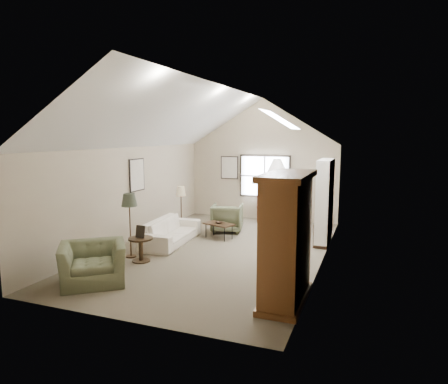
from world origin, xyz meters
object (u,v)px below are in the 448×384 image
(armoire, at_px, (286,239))
(side_table, at_px, (141,250))
(side_chair, at_px, (264,203))
(coffee_table, at_px, (219,231))
(sofa, at_px, (171,231))
(armchair_near, at_px, (93,263))
(armchair_far, at_px, (227,218))

(armoire, height_order, side_table, armoire)
(side_chair, bearing_deg, side_table, -120.22)
(coffee_table, bearing_deg, side_table, -109.88)
(armoire, distance_m, sofa, 4.49)
(sofa, relative_size, side_table, 3.99)
(armoire, relative_size, side_table, 4.01)
(side_table, bearing_deg, armoire, -15.76)
(sofa, bearing_deg, side_chair, -28.03)
(side_chair, bearing_deg, armchair_near, -118.01)
(sofa, bearing_deg, armchair_far, -32.94)
(armchair_far, xyz_separation_m, side_chair, (0.63, 1.81, 0.20))
(armchair_near, height_order, coffee_table, armchair_near)
(side_table, bearing_deg, armchair_near, -95.71)
(armoire, bearing_deg, side_table, 164.24)
(side_table, distance_m, side_chair, 5.33)
(armchair_near, distance_m, coffee_table, 4.08)
(coffee_table, xyz_separation_m, side_chair, (0.57, 2.62, 0.40))
(armoire, distance_m, side_table, 3.72)
(armchair_far, distance_m, side_table, 3.41)
(armchair_near, xyz_separation_m, armchair_far, (0.99, 4.75, 0.02))
(side_chair, bearing_deg, armoire, -85.90)
(armchair_far, relative_size, side_chair, 0.74)
(sofa, bearing_deg, armchair_near, 175.16)
(armchair_near, xyz_separation_m, side_table, (0.14, 1.45, -0.11))
(armchair_near, relative_size, armchair_far, 1.34)
(armoire, height_order, side_chair, armoire)
(side_table, bearing_deg, side_chair, 74.00)
(armchair_far, xyz_separation_m, coffee_table, (0.06, -0.81, -0.20))
(armchair_near, distance_m, armchair_far, 4.85)
(side_table, bearing_deg, armchair_far, 75.71)
(armchair_far, distance_m, side_chair, 1.93)
(coffee_table, height_order, side_chair, side_chair)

